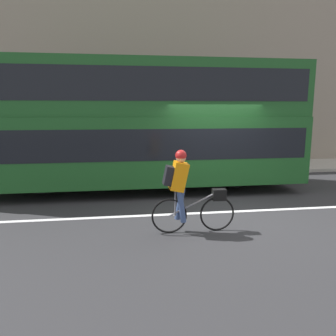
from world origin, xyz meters
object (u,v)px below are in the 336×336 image
cyclist_on_bike (185,189)px  trash_bin (13,159)px  street_sign_post (171,136)px  bus (141,120)px

cyclist_on_bike → trash_bin: 8.24m
street_sign_post → bus: bearing=-114.2°
bus → street_sign_post: bus is taller
bus → street_sign_post: 3.26m
bus → trash_bin: bus is taller
cyclist_on_bike → bus: bearing=99.9°
cyclist_on_bike → street_sign_post: (0.69, 6.45, 0.49)m
cyclist_on_bike → trash_bin: bearing=128.3°
bus → street_sign_post: bearing=65.8°
bus → street_sign_post: (1.31, 2.91, -0.69)m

